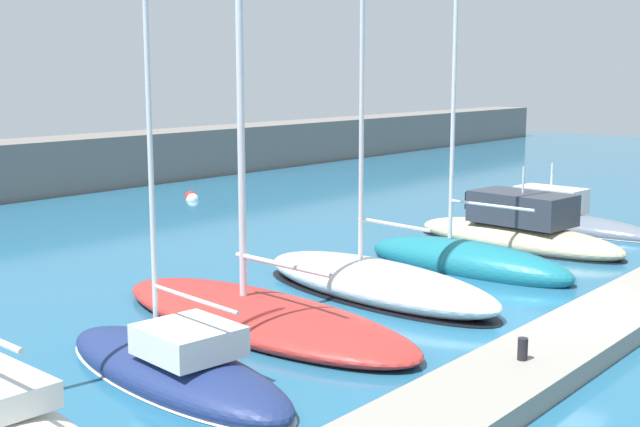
% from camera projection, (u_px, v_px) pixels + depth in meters
% --- Properties ---
extents(ground_plane, '(120.00, 120.00, 0.00)m').
position_uv_depth(ground_plane, '(547.00, 323.00, 20.34)').
color(ground_plane, '#236084').
extents(dock_pier, '(28.38, 2.02, 0.44)m').
position_uv_depth(dock_pier, '(601.00, 324.00, 19.49)').
color(dock_pier, gray).
rests_on(dock_pier, ground_plane).
extents(sailboat_navy_second, '(2.95, 7.08, 10.77)m').
position_uv_depth(sailboat_navy_second, '(174.00, 368.00, 16.54)').
color(sailboat_navy_second, navy).
rests_on(sailboat_navy_second, ground_plane).
extents(sailboat_red_third, '(3.88, 9.71, 19.79)m').
position_uv_depth(sailboat_red_third, '(259.00, 308.00, 20.15)').
color(sailboat_red_third, '#B72D28').
rests_on(sailboat_red_third, ground_plane).
extents(sailboat_white_fourth, '(3.55, 8.29, 13.58)m').
position_uv_depth(sailboat_white_fourth, '(376.00, 281.00, 22.79)').
color(sailboat_white_fourth, white).
rests_on(sailboat_white_fourth, ground_plane).
extents(sailboat_teal_fifth, '(2.31, 7.10, 13.85)m').
position_uv_depth(sailboat_teal_fifth, '(466.00, 260.00, 25.78)').
color(sailboat_teal_fifth, '#19707F').
rests_on(sailboat_teal_fifth, ground_plane).
extents(motorboat_sand_sixth, '(3.41, 8.27, 3.08)m').
position_uv_depth(motorboat_sand_sixth, '(517.00, 232.00, 29.34)').
color(motorboat_sand_sixth, beige).
rests_on(motorboat_sand_sixth, ground_plane).
extents(motorboat_slate_seventh, '(2.43, 7.39, 2.91)m').
position_uv_depth(motorboat_slate_seventh, '(565.00, 222.00, 32.25)').
color(motorboat_slate_seventh, slate).
rests_on(motorboat_slate_seventh, ground_plane).
extents(mooring_buoy_red, '(0.61, 0.61, 0.61)m').
position_uv_depth(mooring_buoy_red, '(191.00, 197.00, 40.52)').
color(mooring_buoy_red, red).
rests_on(mooring_buoy_red, ground_plane).
extents(mooring_buoy_white, '(0.60, 0.60, 0.60)m').
position_uv_depth(mooring_buoy_white, '(193.00, 200.00, 39.78)').
color(mooring_buoy_white, white).
rests_on(mooring_buoy_white, ground_plane).
extents(dock_bollard, '(0.20, 0.20, 0.44)m').
position_uv_depth(dock_bollard, '(523.00, 349.00, 16.39)').
color(dock_bollard, black).
rests_on(dock_bollard, dock_pier).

